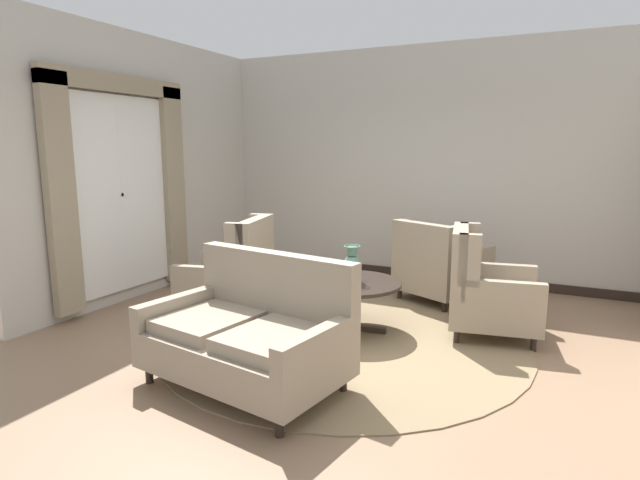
{
  "coord_description": "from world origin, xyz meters",
  "views": [
    {
      "loc": [
        1.88,
        -4.11,
        1.83
      ],
      "look_at": [
        -0.29,
        0.39,
        0.94
      ],
      "focal_mm": 29.0,
      "sensor_mm": 36.0,
      "label": 1
    }
  ],
  "objects_px": {
    "settee": "(249,335)",
    "armchair_far_left": "(439,267)",
    "porcelain_vase": "(352,266)",
    "coffee_table": "(352,289)",
    "armchair_foreground_right": "(233,277)",
    "armchair_beside_settee": "(485,291)"
  },
  "relations": [
    {
      "from": "settee",
      "to": "armchair_far_left",
      "type": "bearing_deg",
      "value": 83.91
    },
    {
      "from": "porcelain_vase",
      "to": "armchair_foreground_right",
      "type": "distance_m",
      "value": 1.38
    },
    {
      "from": "porcelain_vase",
      "to": "armchair_far_left",
      "type": "bearing_deg",
      "value": 69.31
    },
    {
      "from": "porcelain_vase",
      "to": "armchair_foreground_right",
      "type": "height_order",
      "value": "armchair_foreground_right"
    },
    {
      "from": "coffee_table",
      "to": "armchair_foreground_right",
      "type": "height_order",
      "value": "armchair_foreground_right"
    },
    {
      "from": "porcelain_vase",
      "to": "armchair_beside_settee",
      "type": "relative_size",
      "value": 0.34
    },
    {
      "from": "armchair_far_left",
      "to": "armchair_foreground_right",
      "type": "bearing_deg",
      "value": 64.96
    },
    {
      "from": "coffee_table",
      "to": "settee",
      "type": "xyz_separation_m",
      "value": [
        -0.26,
        -1.46,
        -0.03
      ]
    },
    {
      "from": "porcelain_vase",
      "to": "settee",
      "type": "bearing_deg",
      "value": -100.45
    },
    {
      "from": "porcelain_vase",
      "to": "armchair_far_left",
      "type": "distance_m",
      "value": 1.55
    },
    {
      "from": "settee",
      "to": "armchair_far_left",
      "type": "relative_size",
      "value": 1.41
    },
    {
      "from": "coffee_table",
      "to": "settee",
      "type": "distance_m",
      "value": 1.48
    },
    {
      "from": "settee",
      "to": "armchair_foreground_right",
      "type": "bearing_deg",
      "value": 138.84
    },
    {
      "from": "coffee_table",
      "to": "armchair_foreground_right",
      "type": "relative_size",
      "value": 0.91
    },
    {
      "from": "coffee_table",
      "to": "armchair_beside_settee",
      "type": "height_order",
      "value": "armchair_beside_settee"
    },
    {
      "from": "armchair_beside_settee",
      "to": "armchair_foreground_right",
      "type": "bearing_deg",
      "value": 93.62
    },
    {
      "from": "coffee_table",
      "to": "armchair_foreground_right",
      "type": "bearing_deg",
      "value": -174.36
    },
    {
      "from": "coffee_table",
      "to": "porcelain_vase",
      "type": "height_order",
      "value": "porcelain_vase"
    },
    {
      "from": "armchair_beside_settee",
      "to": "porcelain_vase",
      "type": "bearing_deg",
      "value": 102.64
    },
    {
      "from": "settee",
      "to": "coffee_table",
      "type": "bearing_deg",
      "value": 89.61
    },
    {
      "from": "settee",
      "to": "porcelain_vase",
      "type": "bearing_deg",
      "value": 89.12
    },
    {
      "from": "porcelain_vase",
      "to": "armchair_foreground_right",
      "type": "relative_size",
      "value": 0.33
    }
  ]
}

